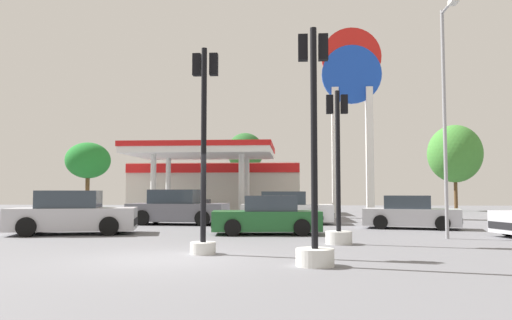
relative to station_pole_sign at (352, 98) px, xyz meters
name	(u,v)px	position (x,y,z in m)	size (l,w,h in m)	color
ground_plane	(168,259)	(-6.49, -18.19, -7.14)	(90.00, 90.00, 0.00)	slate
gas_station	(217,185)	(-8.92, 5.06, -5.13)	(11.66, 12.46, 4.32)	beige
station_pole_sign	(352,98)	(0.00, 0.00, 0.00)	(3.56, 0.56, 11.42)	white
car_1	(178,209)	(-9.03, -6.35, -6.39)	(4.73, 2.36, 1.65)	black
car_2	(411,214)	(1.38, -8.29, -6.51)	(4.17, 2.54, 1.39)	black
car_4	(267,217)	(-4.53, -11.43, -6.50)	(4.08, 2.12, 1.41)	black
car_5	(73,214)	(-11.63, -11.91, -6.42)	(4.76, 2.85, 1.59)	black
car_6	(287,209)	(-3.86, -5.66, -6.43)	(4.39, 2.04, 1.56)	black
traffic_signal_0	(338,197)	(-2.23, -14.65, -5.74)	(0.79, 0.79, 4.60)	silver
traffic_signal_1	(204,168)	(-5.83, -17.25, -4.99)	(0.65, 0.68, 5.22)	silver
traffic_signal_2	(314,192)	(-3.14, -19.06, -5.59)	(0.81, 0.81, 5.08)	silver
tree_0	(88,161)	(-21.36, 12.28, -2.89)	(3.85, 3.85, 5.84)	brown
tree_1	(245,152)	(-7.63, 12.94, -2.15)	(3.19, 3.19, 6.63)	brown
tree_2	(455,154)	(9.57, 11.32, -2.53)	(4.29, 4.29, 6.94)	brown
corner_streetlamp	(446,101)	(1.51, -12.94, -2.56)	(0.24, 1.48, 7.71)	gray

